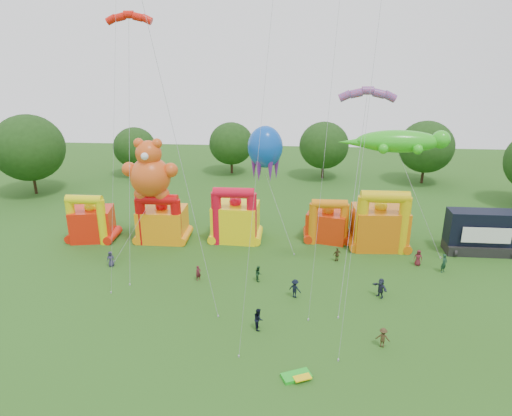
# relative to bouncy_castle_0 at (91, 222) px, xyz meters

# --- Properties ---
(tree_ring) EXTENTS (120.98, 123.05, 12.07)m
(tree_ring) POSITION_rel_bouncy_castle_0_xyz_m (19.43, -25.28, 4.03)
(tree_ring) COLOR #352314
(tree_ring) RESTS_ON ground
(bouncy_castle_0) EXTENTS (5.14, 4.41, 5.82)m
(bouncy_castle_0) POSITION_rel_bouncy_castle_0_xyz_m (0.00, 0.00, 0.00)
(bouncy_castle_0) COLOR red
(bouncy_castle_0) RESTS_ON ground
(bouncy_castle_1) EXTENTS (5.24, 4.21, 6.02)m
(bouncy_castle_1) POSITION_rel_bouncy_castle_0_xyz_m (8.20, 0.51, 0.06)
(bouncy_castle_1) COLOR orange
(bouncy_castle_1) RESTS_ON ground
(bouncy_castle_2) EXTENTS (5.38, 4.42, 6.74)m
(bouncy_castle_2) POSITION_rel_bouncy_castle_0_xyz_m (16.68, 1.23, 0.33)
(bouncy_castle_2) COLOR yellow
(bouncy_castle_2) RESTS_ON ground
(bouncy_castle_3) EXTENTS (5.22, 4.58, 5.33)m
(bouncy_castle_3) POSITION_rel_bouncy_castle_0_xyz_m (27.34, 1.99, -0.18)
(bouncy_castle_3) COLOR red
(bouncy_castle_3) RESTS_ON ground
(bouncy_castle_4) EXTENTS (5.98, 4.90, 7.06)m
(bouncy_castle_4) POSITION_rel_bouncy_castle_0_xyz_m (32.96, 0.47, 0.44)
(bouncy_castle_4) COLOR #D6680B
(bouncy_castle_4) RESTS_ON ground
(stage_trailer) EXTENTS (7.39, 3.00, 4.83)m
(stage_trailer) POSITION_rel_bouncy_castle_0_xyz_m (43.78, -0.10, 0.09)
(stage_trailer) COLOR black
(stage_trailer) RESTS_ON ground
(teddy_bear_kite) EXTENTS (6.22, 7.51, 12.29)m
(teddy_bear_kite) POSITION_rel_bouncy_castle_0_xyz_m (6.95, -1.52, 3.73)
(teddy_bear_kite) COLOR #D84E18
(teddy_bear_kite) RESTS_ON ground
(gecko_kite) EXTENTS (12.22, 7.84, 12.83)m
(gecko_kite) POSITION_rel_bouncy_castle_0_xyz_m (36.43, 1.49, 4.49)
(gecko_kite) COLOR green
(gecko_kite) RESTS_ON ground
(octopus_kite) EXTENTS (5.71, 8.38, 13.05)m
(octopus_kite) POSITION_rel_bouncy_castle_0_xyz_m (21.13, 1.72, 3.65)
(octopus_kite) COLOR #0C46B5
(octopus_kite) RESTS_ON ground
(parafoil_kites) EXTENTS (25.79, 11.99, 27.33)m
(parafoil_kites) POSITION_rel_bouncy_castle_0_xyz_m (19.18, -11.96, 9.49)
(parafoil_kites) COLOR red
(parafoil_kites) RESTS_ON ground
(diamond_kites) EXTENTS (22.62, 14.77, 35.13)m
(diamond_kites) POSITION_rel_bouncy_castle_0_xyz_m (19.89, -13.21, 12.90)
(diamond_kites) COLOR red
(diamond_kites) RESTS_ON ground
(folded_kite_bundle) EXTENTS (2.23, 1.72, 0.31)m
(folded_kite_bundle) POSITION_rel_bouncy_castle_0_xyz_m (23.69, -21.90, -2.09)
(folded_kite_bundle) COLOR green
(folded_kite_bundle) RESTS_ON ground
(spectator_0) EXTENTS (0.87, 0.63, 1.66)m
(spectator_0) POSITION_rel_bouncy_castle_0_xyz_m (4.69, -6.56, -1.40)
(spectator_0) COLOR #2D2A47
(spectator_0) RESTS_ON ground
(spectator_1) EXTENTS (0.66, 0.62, 1.52)m
(spectator_1) POSITION_rel_bouncy_castle_0_xyz_m (14.24, -8.78, -1.47)
(spectator_1) COLOR #511720
(spectator_1) RESTS_ON ground
(spectator_2) EXTENTS (0.75, 0.87, 1.54)m
(spectator_2) POSITION_rel_bouncy_castle_0_xyz_m (20.05, -8.41, -1.46)
(spectator_2) COLOR #16381D
(spectator_2) RESTS_ON ground
(spectator_3) EXTENTS (1.33, 1.13, 1.78)m
(spectator_3) POSITION_rel_bouncy_castle_0_xyz_m (23.56, -11.25, -1.34)
(spectator_3) COLOR black
(spectator_3) RESTS_ON ground
(spectator_4) EXTENTS (0.97, 0.69, 1.53)m
(spectator_4) POSITION_rel_bouncy_castle_0_xyz_m (28.02, -3.57, -1.46)
(spectator_4) COLOR #44381B
(spectator_4) RESTS_ON ground
(spectator_5) EXTENTS (1.44, 1.72, 1.86)m
(spectator_5) POSITION_rel_bouncy_castle_0_xyz_m (31.26, -10.61, -1.30)
(spectator_5) COLOR #23283B
(spectator_5) RESTS_ON ground
(spectator_6) EXTENTS (0.96, 0.77, 1.71)m
(spectator_6) POSITION_rel_bouncy_castle_0_xyz_m (36.27, -3.89, -1.37)
(spectator_6) COLOR #5B1A22
(spectator_6) RESTS_ON ground
(spectator_7) EXTENTS (0.85, 0.82, 1.96)m
(spectator_7) POSITION_rel_bouncy_castle_0_xyz_m (38.46, -5.22, -1.25)
(spectator_7) COLOR #153622
(spectator_7) RESTS_ON ground
(spectator_8) EXTENTS (0.89, 1.03, 1.84)m
(spectator_8) POSITION_rel_bouncy_castle_0_xyz_m (20.63, -16.35, -1.31)
(spectator_8) COLOR black
(spectator_8) RESTS_ON ground
(spectator_9) EXTENTS (1.15, 0.83, 1.61)m
(spectator_9) POSITION_rel_bouncy_castle_0_xyz_m (30.14, -17.94, -1.42)
(spectator_9) COLOR #3D2D18
(spectator_9) RESTS_ON ground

